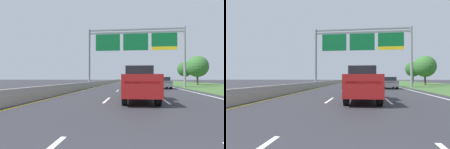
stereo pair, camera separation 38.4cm
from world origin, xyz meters
The scene contains 12 objects.
ground_plane centered at (0.00, 35.00, 0.00)m, with size 220.00×220.00×0.00m, color #2B2B30.
lane_striping centered at (0.00, 34.54, 0.00)m, with size 11.96×106.00×0.01m.
grass_verge_right centered at (13.95, 35.00, 0.01)m, with size 14.00×110.00×0.02m, color #3D602D.
median_barrier_concrete centered at (-6.60, 35.00, 0.35)m, with size 0.60×110.00×0.85m.
overhead_sign_gantry centered at (0.30, 27.57, 6.56)m, with size 15.06×0.42×9.21m.
pickup_truck_red centered at (0.23, 10.26, 1.07)m, with size 2.06×5.42×2.20m.
car_grey_right_lane_sedan centered at (3.91, 24.50, 0.82)m, with size 1.85×4.41×1.57m.
car_white_right_lane_sedan centered at (3.48, 33.80, 0.82)m, with size 1.91×4.44×1.57m.
car_black_centre_lane_suv centered at (-0.07, 20.53, 1.10)m, with size 1.91×4.70×2.11m.
car_darkgreen_right_lane_sedan centered at (3.90, 42.31, 0.82)m, with size 1.94×4.45×1.57m.
roadside_tree_mid centered at (12.83, 37.69, 3.76)m, with size 4.28×4.28×5.91m.
roadside_tree_far centered at (14.92, 54.31, 3.94)m, with size 4.29×4.29×6.10m.
Camera 2 is at (0.19, -1.34, 1.43)m, focal length 29.84 mm.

